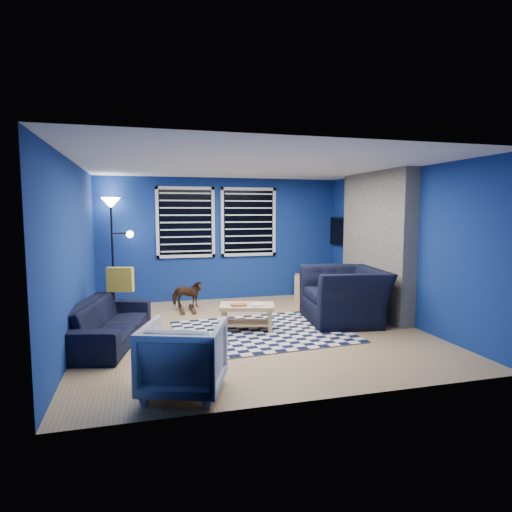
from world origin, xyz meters
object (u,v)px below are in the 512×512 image
(rocking_horse, at_px, (187,294))
(floor_lamp, at_px, (113,218))
(sofa, at_px, (108,322))
(cabinet, at_px, (309,286))
(armchair_big, at_px, (344,295))
(tv, at_px, (342,231))
(coffee_table, at_px, (247,312))
(armchair_bent, at_px, (184,358))

(rocking_horse, height_order, floor_lamp, floor_lamp)
(sofa, bearing_deg, cabinet, -48.45)
(sofa, height_order, armchair_big, armchair_big)
(cabinet, xyz_separation_m, floor_lamp, (-3.89, 0.15, 1.44))
(tv, bearing_deg, sofa, -155.78)
(armchair_big, bearing_deg, coffee_table, -80.85)
(armchair_big, height_order, armchair_bent, armchair_big)
(tv, relative_size, sofa, 0.50)
(armchair_bent, relative_size, coffee_table, 0.86)
(sofa, bearing_deg, floor_lamp, 13.21)
(armchair_bent, xyz_separation_m, floor_lamp, (-0.89, 4.24, 1.34))
(armchair_bent, height_order, coffee_table, armchair_bent)
(armchair_bent, distance_m, coffee_table, 2.37)
(sofa, bearing_deg, coffee_table, -74.20)
(tv, bearing_deg, cabinet, 171.69)
(rocking_horse, bearing_deg, floor_lamp, 81.71)
(rocking_horse, distance_m, floor_lamp, 2.01)
(rocking_horse, xyz_separation_m, floor_lamp, (-1.28, 0.70, 1.38))
(tv, bearing_deg, coffee_table, -142.61)
(tv, distance_m, rocking_horse, 3.49)
(tv, distance_m, cabinet, 1.33)
(tv, xyz_separation_m, rocking_horse, (-3.29, -0.45, -1.08))
(tv, bearing_deg, floor_lamp, 176.92)
(rocking_horse, height_order, coffee_table, rocking_horse)
(coffee_table, bearing_deg, tv, 37.39)
(sofa, distance_m, coffee_table, 2.02)
(cabinet, bearing_deg, coffee_table, -109.26)
(tv, xyz_separation_m, floor_lamp, (-4.57, 0.25, 0.30))
(sofa, xyz_separation_m, cabinet, (3.87, 2.14, -0.04))
(coffee_table, xyz_separation_m, floor_lamp, (-2.05, 2.18, 1.41))
(cabinet, bearing_deg, sofa, -127.94)
(cabinet, bearing_deg, floor_lamp, -159.11)
(tv, relative_size, floor_lamp, 0.48)
(tv, height_order, armchair_bent, tv)
(armchair_bent, height_order, floor_lamp, floor_lamp)
(sofa, relative_size, coffee_table, 2.17)
(tv, bearing_deg, armchair_bent, -132.75)
(tv, xyz_separation_m, sofa, (-4.55, -2.05, -1.11))
(armchair_bent, distance_m, floor_lamp, 4.53)
(armchair_bent, bearing_deg, rocking_horse, -76.77)
(armchair_big, height_order, floor_lamp, floor_lamp)
(tv, height_order, floor_lamp, floor_lamp)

